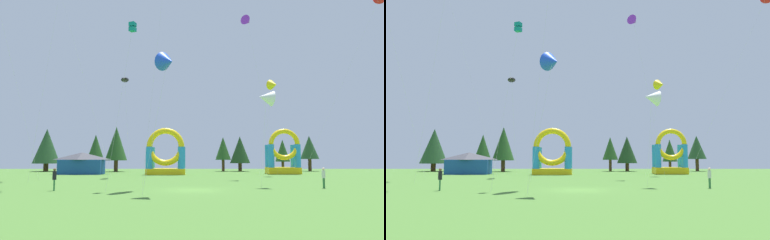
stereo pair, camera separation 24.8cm
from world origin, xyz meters
The scene contains 19 objects.
ground_plane centered at (0.00, 0.00, 0.00)m, with size 120.00×120.00×0.00m, color #47752D.
kite_teal_box centered at (-5.63, 1.58, 14.86)m, with size 1.77×3.84×15.36m.
kite_black_parafoil centered at (-9.65, 20.64, 13.97)m, with size 1.18×6.77×14.49m.
kite_yellow_delta centered at (12.93, 25.23, 14.21)m, with size 4.00×2.77×15.12m.
kite_purple_delta centered at (7.99, 19.24, 22.26)m, with size 4.45×3.47×23.04m.
kite_blue_delta centered at (-2.02, -3.71, 10.21)m, with size 2.74×2.49×11.08m.
kite_white_delta centered at (7.20, 3.79, 8.60)m, with size 1.79×2.50×9.45m.
person_left_edge centered at (-11.61, -0.55, 1.12)m, with size 0.42×0.42×1.88m.
person_midfield centered at (11.92, 1.91, 1.10)m, with size 0.45×0.45×1.86m.
inflatable_red_slide centered at (15.65, 30.84, 2.86)m, with size 5.46×3.60×7.62m.
inflatable_blue_arch centered at (-4.20, 28.95, 2.80)m, with size 6.39×4.24×7.59m.
festival_tent centered at (-18.34, 30.24, 1.82)m, with size 7.03×3.62×3.64m.
tree_row_0 centered at (-29.24, 42.88, 5.07)m, with size 5.33×5.33×8.59m.
tree_row_1 centered at (-18.63, 40.19, 4.83)m, with size 3.13×3.13×7.27m.
tree_row_2 centered at (-14.93, 41.78, 5.52)m, with size 4.35×4.35×8.90m.
tree_row_3 centered at (6.55, 43.27, 4.59)m, with size 3.17×3.17×6.96m.
tree_row_4 centered at (9.99, 43.36, 4.34)m, with size 4.10×4.10×7.09m.
tree_row_5 centered at (18.31, 41.79, 4.13)m, with size 2.94×2.94×6.38m.
tree_row_6 centered at (24.55, 44.38, 4.83)m, with size 3.80×3.80×7.29m.
Camera 2 is at (-0.01, -31.69, 2.75)m, focal length 34.35 mm.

